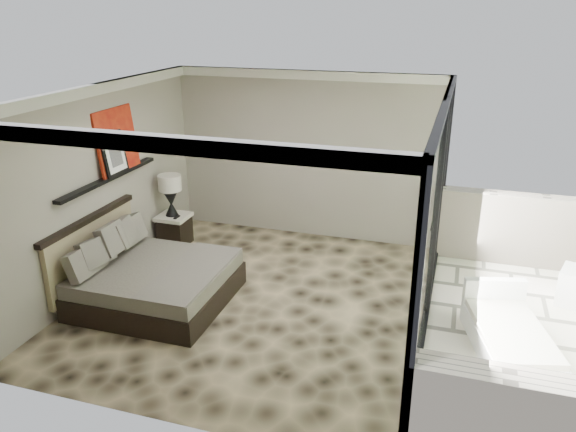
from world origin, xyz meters
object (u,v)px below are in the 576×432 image
(bed, at_px, (149,279))
(lounger, at_px, (509,337))
(nightstand, at_px, (175,230))
(table_lamp, at_px, (170,190))

(bed, height_order, lounger, bed)
(nightstand, relative_size, lounger, 0.30)
(table_lamp, relative_size, lounger, 0.42)
(lounger, bearing_deg, table_lamp, 147.66)
(nightstand, distance_m, table_lamp, 0.71)
(bed, distance_m, table_lamp, 2.00)
(bed, distance_m, lounger, 4.57)
(table_lamp, height_order, lounger, table_lamp)
(nightstand, xyz_separation_m, table_lamp, (-0.02, -0.01, 0.71))
(bed, distance_m, nightstand, 1.90)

